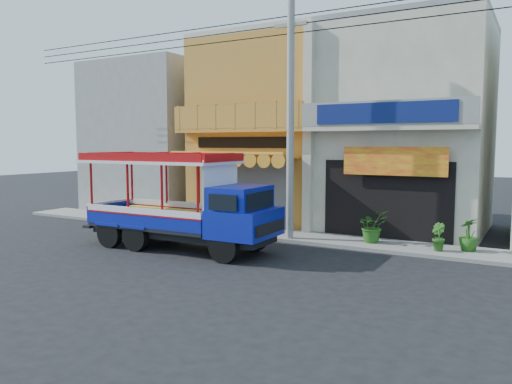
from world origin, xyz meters
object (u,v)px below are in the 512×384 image
Objects in this scene: utility_pole at (294,100)px; potted_plant_a at (372,226)px; songthaew_truck at (192,204)px; potted_plant_b at (438,237)px; potted_plant_c at (469,235)px; green_sign at (220,216)px.

utility_pole reaches higher than potted_plant_a.
songthaew_truck is at bearing 173.72° from potted_plant_a.
potted_plant_a is at bearing 15.57° from utility_pole.
utility_pole is 31.69× the size of potted_plant_b.
utility_pole is at bearing 151.50° from potted_plant_a.
potted_plant_b is 0.84× the size of potted_plant_c.
songthaew_truck is 6.08× the size of potted_plant_a.
songthaew_truck reaches higher than potted_plant_b.
potted_plant_a is (4.87, 3.78, -0.85)m from songthaew_truck.
utility_pole is 24.72× the size of potted_plant_a.
songthaew_truck is at bearing -126.15° from utility_pole.
songthaew_truck is 7.80× the size of potted_plant_b.
green_sign reaches higher than potted_plant_b.
utility_pole is 26.27× the size of green_sign.
potted_plant_c is at bearing -41.45° from potted_plant_a.
potted_plant_a reaches higher than green_sign.
potted_plant_b is (2.21, -0.30, -0.12)m from potted_plant_a.
songthaew_truck is at bearing -34.04° from potted_plant_c.
potted_plant_a reaches higher than potted_plant_c.
potted_plant_a is 1.08× the size of potted_plant_c.
green_sign is 1.21× the size of potted_plant_b.
utility_pole is at bearing 56.71° from potted_plant_b.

